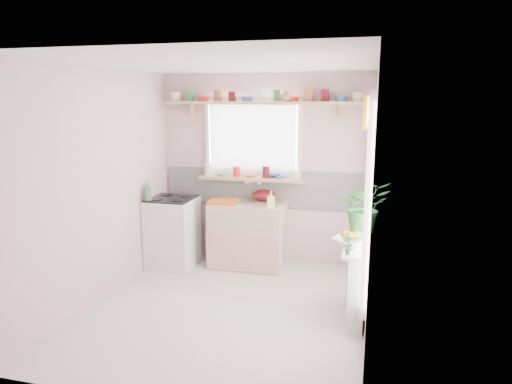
# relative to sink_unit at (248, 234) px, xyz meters

# --- Properties ---
(room) EXTENTS (3.20, 3.20, 3.20)m
(room) POSITION_rel_sink_unit_xyz_m (0.81, -0.43, 0.94)
(room) COLOR silver
(room) RESTS_ON ground
(sink_unit) EXTENTS (0.95, 0.65, 1.11)m
(sink_unit) POSITION_rel_sink_unit_xyz_m (0.00, 0.00, 0.00)
(sink_unit) COLOR white
(sink_unit) RESTS_ON ground
(cooker) EXTENTS (0.58, 0.58, 0.93)m
(cooker) POSITION_rel_sink_unit_xyz_m (-0.95, -0.24, 0.03)
(cooker) COLOR white
(cooker) RESTS_ON ground
(radiator_ledge) EXTENTS (0.22, 0.95, 0.78)m
(radiator_ledge) POSITION_rel_sink_unit_xyz_m (1.45, -1.09, -0.03)
(radiator_ledge) COLOR white
(radiator_ledge) RESTS_ON ground
(windowsill) EXTENTS (1.40, 0.22, 0.04)m
(windowsill) POSITION_rel_sink_unit_xyz_m (-0.00, 0.19, 0.71)
(windowsill) COLOR tan
(windowsill) RESTS_ON room
(pine_shelf) EXTENTS (2.52, 0.24, 0.04)m
(pine_shelf) POSITION_rel_sink_unit_xyz_m (0.15, 0.18, 1.69)
(pine_shelf) COLOR tan
(pine_shelf) RESTS_ON room
(shelf_crockery) EXTENTS (2.47, 0.11, 0.12)m
(shelf_crockery) POSITION_rel_sink_unit_xyz_m (0.13, 0.18, 1.76)
(shelf_crockery) COLOR silver
(shelf_crockery) RESTS_ON pine_shelf
(sill_crockery) EXTENTS (1.35, 0.11, 0.12)m
(sill_crockery) POSITION_rel_sink_unit_xyz_m (-0.02, 0.19, 0.78)
(sill_crockery) COLOR silver
(sill_crockery) RESTS_ON windowsill
(dish_tray) EXTENTS (0.40, 0.31, 0.04)m
(dish_tray) POSITION_rel_sink_unit_xyz_m (-0.29, -0.10, 0.44)
(dish_tray) COLOR orange
(dish_tray) RESTS_ON sink_unit
(colander) EXTENTS (0.41, 0.41, 0.14)m
(colander) POSITION_rel_sink_unit_xyz_m (0.17, 0.21, 0.49)
(colander) COLOR maroon
(colander) RESTS_ON sink_unit
(jade_plant) EXTENTS (0.64, 0.60, 0.56)m
(jade_plant) POSITION_rel_sink_unit_xyz_m (1.48, -0.69, 0.62)
(jade_plant) COLOR #2A6A2A
(jade_plant) RESTS_ON radiator_ledge
(fruit_bowl) EXTENTS (0.40, 0.40, 0.07)m
(fruit_bowl) POSITION_rel_sink_unit_xyz_m (1.36, -1.20, 0.38)
(fruit_bowl) COLOR silver
(fruit_bowl) RESTS_ON radiator_ledge
(herb_pot) EXTENTS (0.11, 0.08, 0.19)m
(herb_pot) POSITION_rel_sink_unit_xyz_m (1.36, -1.49, 0.44)
(herb_pot) COLOR #2C6227
(herb_pot) RESTS_ON radiator_ledge
(soap_bottle_sink) EXTENTS (0.12, 0.12, 0.21)m
(soap_bottle_sink) POSITION_rel_sink_unit_xyz_m (0.36, -0.19, 0.52)
(soap_bottle_sink) COLOR #FDF970
(soap_bottle_sink) RESTS_ON sink_unit
(sill_cup) EXTENTS (0.12, 0.12, 0.09)m
(sill_cup) POSITION_rel_sink_unit_xyz_m (-0.59, 0.25, 0.77)
(sill_cup) COLOR silver
(sill_cup) RESTS_ON windowsill
(sill_bowl) EXTENTS (0.22, 0.22, 0.06)m
(sill_bowl) POSITION_rel_sink_unit_xyz_m (0.29, 0.25, 0.76)
(sill_bowl) COLOR #344EAB
(sill_bowl) RESTS_ON windowsill
(shelf_vase) EXTENTS (0.16, 0.16, 0.15)m
(shelf_vase) POSITION_rel_sink_unit_xyz_m (0.46, 0.12, 1.78)
(shelf_vase) COLOR #B87038
(shelf_vase) RESTS_ON pine_shelf
(cooker_bottle) EXTENTS (0.13, 0.13, 0.25)m
(cooker_bottle) POSITION_rel_sink_unit_xyz_m (-1.17, -0.46, 0.61)
(cooker_bottle) COLOR #3F7E41
(cooker_bottle) RESTS_ON cooker
(fruit) EXTENTS (0.20, 0.14, 0.10)m
(fruit) POSITION_rel_sink_unit_xyz_m (1.37, -1.19, 0.44)
(fruit) COLOR orange
(fruit) RESTS_ON fruit_bowl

